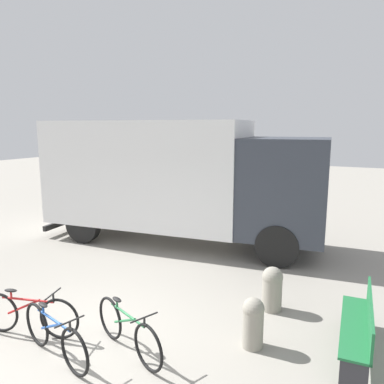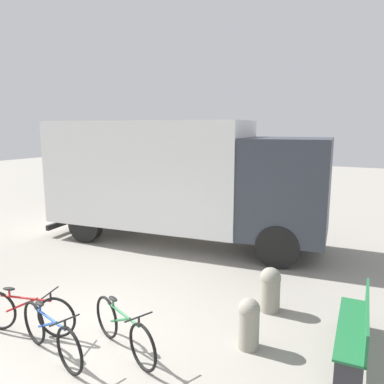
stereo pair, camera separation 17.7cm
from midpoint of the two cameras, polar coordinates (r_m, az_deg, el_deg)
ground_plane at (r=6.53m, az=-18.02°, el=-21.22°), size 60.00×60.00×0.00m
delivery_truck at (r=10.72m, az=-2.88°, el=2.37°), size 8.21×3.15×3.49m
park_bench at (r=6.27m, az=23.61°, el=-17.95°), size 0.49×1.95×0.87m
bicycle_near at (r=6.86m, az=-24.34°, el=-16.60°), size 1.70×0.58×0.77m
bicycle_middle at (r=6.12m, az=-21.06°, el=-19.76°), size 1.69×0.59×0.77m
bicycle_far at (r=5.98m, az=-10.68°, el=-19.98°), size 1.63×0.74×0.77m
bollard_near_bench at (r=6.05m, az=8.42°, el=-18.83°), size 0.33×0.33×0.79m
bollard_far_bench at (r=7.17m, az=11.41°, el=-14.00°), size 0.38×0.38×0.82m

